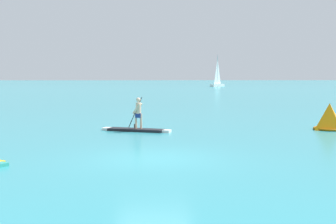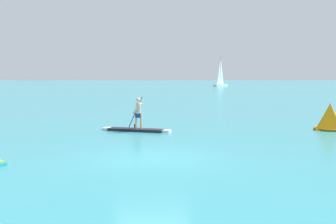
{
  "view_description": "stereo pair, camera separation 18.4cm",
  "coord_description": "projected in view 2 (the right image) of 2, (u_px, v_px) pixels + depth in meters",
  "views": [
    {
      "loc": [
        0.14,
        -14.76,
        2.77
      ],
      "look_at": [
        0.63,
        7.03,
        0.96
      ],
      "focal_mm": 47.84,
      "sensor_mm": 36.0,
      "label": 1
    },
    {
      "loc": [
        0.32,
        -14.77,
        2.77
      ],
      "look_at": [
        0.63,
        7.03,
        0.96
      ],
      "focal_mm": 47.84,
      "sensor_mm": 36.0,
      "label": 2
    }
  ],
  "objects": [
    {
      "name": "sailboat_right_horizon",
      "position": [
        220.0,
        81.0,
        105.94
      ],
      "size": [
        3.8,
        3.78,
        7.52
      ],
      "rotation": [
        0.0,
        0.0,
        0.78
      ],
      "color": "white",
      "rests_on": "ground"
    },
    {
      "name": "ground",
      "position": [
        152.0,
        158.0,
        14.94
      ],
      "size": [
        440.0,
        440.0,
        0.0
      ],
      "primitive_type": "plane",
      "color": "teal"
    },
    {
      "name": "paddleboarder_mid_center",
      "position": [
        136.0,
        125.0,
        22.03
      ],
      "size": [
        3.48,
        1.61,
        1.69
      ],
      "rotation": [
        0.0,
        0.0,
        2.8
      ],
      "color": "black",
      "rests_on": "ground"
    },
    {
      "name": "race_marker_buoy",
      "position": [
        330.0,
        118.0,
        22.52
      ],
      "size": [
        1.67,
        1.67,
        1.35
      ],
      "color": "orange",
      "rests_on": "ground"
    }
  ]
}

